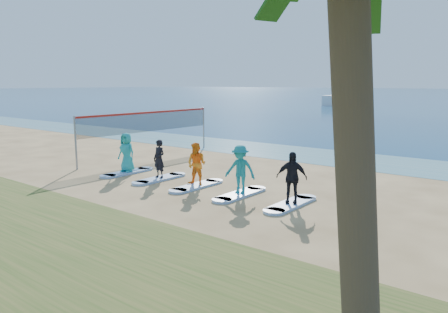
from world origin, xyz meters
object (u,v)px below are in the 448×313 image
Objects in this scene: boat_offshore_a at (337,105)px; student_2 at (197,164)px; student_1 at (159,159)px; surfboard_2 at (197,186)px; surfboard_1 at (160,179)px; surfboard_0 at (127,172)px; student_4 at (292,178)px; student_0 at (127,152)px; student_3 at (240,169)px; volleyball_net at (149,122)px; surfboard_3 at (240,194)px; surfboard_4 at (291,204)px.

student_2 reaches higher than boat_offshore_a.
student_1 is 2.25m from surfboard_2.
boat_offshore_a reaches higher than surfboard_1.
surfboard_2 is at bearing 0.00° from surfboard_0.
surfboard_1 is (2.08, 0.00, 0.00)m from surfboard_0.
student_4 is at bearing 0.00° from surfboard_1.
student_4 is at bearing -8.12° from student_0.
student_3 is (24.50, -63.51, 0.96)m from boat_offshore_a.
student_4 is (8.33, 0.00, -0.01)m from student_0.
volleyball_net is 61.97m from boat_offshore_a.
boat_offshore_a is at bearing 89.56° from student_4.
student_0 reaches higher than student_4.
student_3 is at bearing -8.12° from student_0.
student_1 is at bearing -77.22° from boat_offshore_a.
student_3 is at bearing 0.00° from surfboard_3.
surfboard_3 is (2.08, 0.00, 0.00)m from surfboard_2.
surfboard_1 is 4.17m from surfboard_3.
boat_offshore_a is at bearing 112.71° from surfboard_4.
surfboard_2 is at bearing -8.12° from student_0.
student_2 is at bearing -8.12° from student_0.
surfboard_3 is at bearing -73.88° from boat_offshore_a.
student_0 reaches higher than boat_offshore_a.
boat_offshore_a is 66.08m from surfboard_0.
surfboard_0 is 1.00× the size of surfboard_1.
student_0 is 8.38m from surfboard_4.
student_1 is at bearing 180.00° from surfboard_3.
surfboard_0 is at bearing 180.00° from surfboard_2.
surfboard_0 is 1.29× the size of student_4.
surfboard_0 is 1.00× the size of surfboard_4.
student_4 is at bearing -72.26° from boat_offshore_a.
volleyball_net is at bearing 144.21° from student_1.
volleyball_net is 4.13× the size of surfboard_0.
boat_offshore_a is at bearing 99.01° from student_2.
boat_offshore_a is (-15.74, 59.91, -1.90)m from volleyball_net.
surfboard_3 is 1.29× the size of student_4.
surfboard_1 is at bearing -77.22° from boat_offshore_a.
surfboard_2 is 0.87m from student_2.
surfboard_1 is at bearing -8.12° from student_0.
volleyball_net is 7.65m from student_2.
student_1 is 0.73× the size of surfboard_3.
surfboard_1 is 1.34× the size of student_2.
surfboard_0 is at bearing 156.85° from student_4.
volleyball_net is 9.52m from student_3.
surfboard_3 is 2.27m from student_4.
surfboard_3 is (2.08, 0.00, -0.87)m from student_2.
volleyball_net reaches higher than student_2.
surfboard_4 is at bearing 2.34° from student_1.
surfboard_0 is at bearing 169.58° from student_2.
surfboard_2 is 4.17m from surfboard_4.
student_4 reaches higher than surfboard_0.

